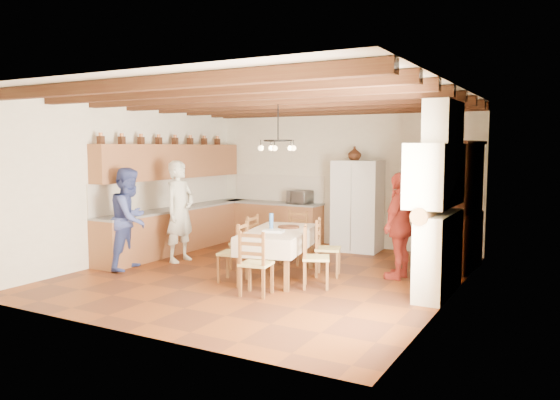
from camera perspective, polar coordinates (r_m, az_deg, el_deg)
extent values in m
cube|color=#512816|center=(9.27, -1.45, -7.90)|extent=(6.00, 6.50, 0.02)
cube|color=white|center=(9.06, -1.50, 11.02)|extent=(6.00, 6.50, 0.02)
cube|color=beige|center=(11.96, 6.44, 2.42)|extent=(6.00, 0.02, 3.00)
cube|color=beige|center=(6.45, -16.25, -0.44)|extent=(6.00, 0.02, 3.00)
cube|color=beige|center=(10.87, -15.31, 1.95)|extent=(0.02, 6.50, 3.00)
cube|color=beige|center=(7.96, 17.58, 0.62)|extent=(0.02, 6.50, 3.00)
cube|color=brown|center=(11.56, -10.44, -3.08)|extent=(0.60, 4.30, 0.86)
cube|color=brown|center=(12.46, -0.77, -2.36)|extent=(2.30, 0.60, 0.86)
cube|color=slate|center=(11.50, -10.48, -0.86)|extent=(0.62, 4.30, 0.04)
cube|color=slate|center=(12.41, -0.77, -0.30)|extent=(2.34, 0.62, 0.04)
cube|color=silver|center=(11.65, -11.59, 0.78)|extent=(0.03, 4.30, 0.60)
cube|color=silver|center=(12.63, -0.13, 1.26)|extent=(2.30, 0.03, 0.60)
cube|color=brown|center=(11.51, -11.05, 3.98)|extent=(0.35, 4.20, 0.70)
cube|color=#302316|center=(11.42, 13.63, 3.91)|extent=(0.34, 0.03, 0.42)
cube|color=white|center=(11.40, 8.13, -0.59)|extent=(0.98, 0.83, 1.87)
cube|color=beige|center=(8.94, -0.20, -3.32)|extent=(1.29, 1.97, 0.05)
cube|color=brown|center=(8.38, -4.27, -6.68)|extent=(0.08, 0.08, 0.75)
cube|color=brown|center=(8.15, 0.70, -7.01)|extent=(0.08, 0.08, 0.75)
cube|color=brown|center=(9.88, -0.94, -4.78)|extent=(0.08, 0.08, 0.75)
cube|color=brown|center=(9.69, 3.30, -5.00)|extent=(0.08, 0.08, 0.75)
torus|color=black|center=(8.84, -0.21, 6.22)|extent=(0.47, 0.47, 0.03)
imported|color=beige|center=(10.38, -10.41, -1.17)|extent=(0.48, 0.71, 1.89)
imported|color=#3E4C97|center=(9.90, -15.41, -1.91)|extent=(0.90, 1.03, 1.79)
imported|color=maroon|center=(9.10, 12.43, -2.65)|extent=(0.56, 1.07, 1.74)
imported|color=silver|center=(12.07, 2.07, 0.31)|extent=(0.57, 0.44, 0.29)
imported|color=#352112|center=(11.37, 7.80, 4.85)|extent=(0.29, 0.29, 0.29)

